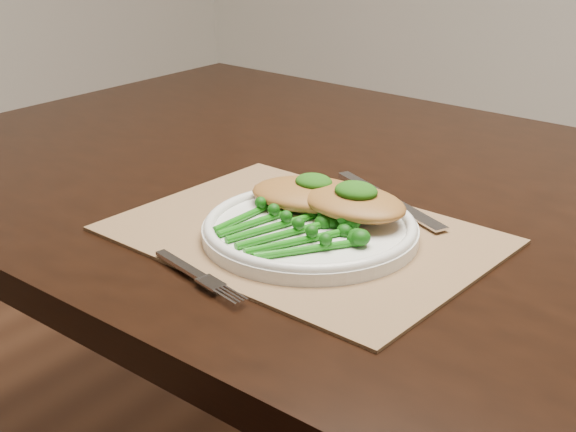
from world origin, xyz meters
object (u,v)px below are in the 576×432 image
Objects in this scene: dinner_plate at (310,228)px; chicken_fillet_left at (311,194)px; placemat at (303,235)px; broccolini_bundle at (278,230)px.

chicken_fillet_left reaches higher than dinner_plate.
chicken_fillet_left reaches higher than placemat.
broccolini_bundle is (-0.01, -0.04, 0.01)m from dinner_plate.
chicken_fillet_left is (-0.04, 0.05, 0.02)m from dinner_plate.
broccolini_bundle is at bearing -88.36° from placemat.
broccolini_bundle is at bearing -95.45° from chicken_fillet_left.
dinner_plate is 0.04m from broccolini_bundle.
placemat is 2.14× the size of broccolini_bundle.
dinner_plate is (0.01, -0.00, 0.01)m from placemat.
chicken_fillet_left is 0.09m from broccolini_bundle.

